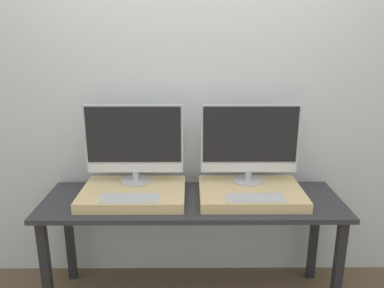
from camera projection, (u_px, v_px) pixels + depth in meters
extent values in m
cube|color=silver|center=(192.00, 97.00, 2.49)|extent=(8.00, 0.04, 2.60)
cube|color=#2D2D33|center=(192.00, 201.00, 2.32)|extent=(1.84, 0.56, 0.03)
cube|color=#232328|center=(46.00, 273.00, 2.21)|extent=(0.05, 0.05, 0.69)
cube|color=#232328|center=(338.00, 272.00, 2.21)|extent=(0.05, 0.05, 0.69)
cube|color=#232328|center=(69.00, 235.00, 2.63)|extent=(0.05, 0.05, 0.69)
cube|color=#232328|center=(314.00, 234.00, 2.64)|extent=(0.05, 0.05, 0.69)
cube|color=#D6B77F|center=(134.00, 193.00, 2.32)|extent=(0.63, 0.46, 0.06)
cylinder|color=#B2B2B7|center=(136.00, 181.00, 2.43)|extent=(0.20, 0.20, 0.01)
cylinder|color=#B2B2B7|center=(136.00, 176.00, 2.42)|extent=(0.04, 0.04, 0.06)
cube|color=#B2B2B7|center=(134.00, 139.00, 2.35)|extent=(0.61, 0.02, 0.44)
cube|color=black|center=(134.00, 135.00, 2.33)|extent=(0.59, 0.00, 0.36)
cube|color=silver|center=(135.00, 168.00, 2.39)|extent=(0.61, 0.00, 0.06)
cube|color=silver|center=(129.00, 199.00, 2.16)|extent=(0.34, 0.12, 0.01)
cube|color=#B2B2B7|center=(129.00, 197.00, 2.16)|extent=(0.33, 0.11, 0.00)
cube|color=#D6B77F|center=(251.00, 193.00, 2.32)|extent=(0.63, 0.46, 0.06)
cylinder|color=#B2B2B7|center=(248.00, 180.00, 2.43)|extent=(0.20, 0.20, 0.01)
cylinder|color=#B2B2B7|center=(248.00, 176.00, 2.42)|extent=(0.04, 0.04, 0.06)
cube|color=#B2B2B7|center=(250.00, 139.00, 2.35)|extent=(0.61, 0.02, 0.44)
cube|color=black|center=(250.00, 135.00, 2.33)|extent=(0.59, 0.00, 0.36)
cube|color=silver|center=(249.00, 168.00, 2.39)|extent=(0.61, 0.00, 0.06)
cube|color=silver|center=(255.00, 198.00, 2.16)|extent=(0.34, 0.12, 0.01)
cube|color=#B2B2B7|center=(255.00, 197.00, 2.16)|extent=(0.33, 0.11, 0.00)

